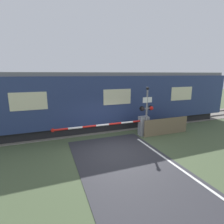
% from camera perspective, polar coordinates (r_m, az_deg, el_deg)
% --- Properties ---
extents(ground_plane, '(80.00, 80.00, 0.00)m').
position_cam_1_polar(ground_plane, '(9.40, 0.96, -12.52)').
color(ground_plane, '#475638').
extents(track_bed, '(36.00, 3.20, 0.13)m').
position_cam_1_polar(track_bed, '(13.26, -6.01, -4.92)').
color(track_bed, slate).
rests_on(track_bed, ground_plane).
extents(train, '(19.65, 3.03, 4.04)m').
position_cam_1_polar(train, '(13.17, -0.76, 4.17)').
color(train, black).
rests_on(train, ground_plane).
extents(crossing_barrier, '(6.00, 0.44, 1.27)m').
position_cam_1_polar(crossing_barrier, '(11.34, 8.18, -4.45)').
color(crossing_barrier, gray).
rests_on(crossing_barrier, ground_plane).
extents(signal_post, '(0.92, 0.26, 3.17)m').
position_cam_1_polar(signal_post, '(11.06, 11.29, 0.99)').
color(signal_post, gray).
rests_on(signal_post, ground_plane).
extents(roadside_fence, '(3.34, 0.06, 1.10)m').
position_cam_1_polar(roadside_fence, '(12.14, 17.30, -4.49)').
color(roadside_fence, '#726047').
rests_on(roadside_fence, ground_plane).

